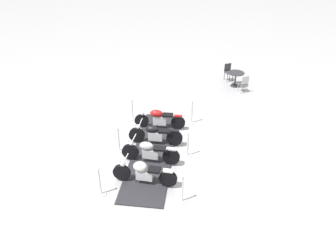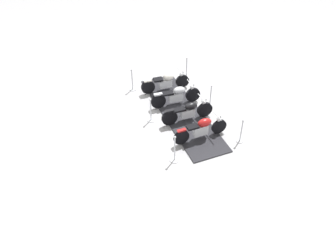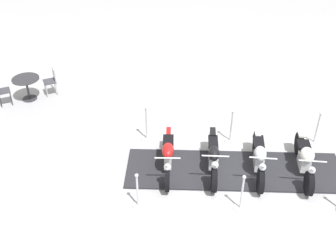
% 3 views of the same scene
% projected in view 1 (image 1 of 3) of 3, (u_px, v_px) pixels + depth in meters
% --- Properties ---
extents(ground_plane, '(80.00, 80.00, 0.00)m').
position_uv_depth(ground_plane, '(153.00, 153.00, 12.76)').
color(ground_plane, '#B2B2B7').
extents(display_platform, '(5.81, 1.86, 0.05)m').
position_uv_depth(display_platform, '(153.00, 152.00, 12.74)').
color(display_platform, '#28282D').
rests_on(display_platform, ground_plane).
extents(motorcycle_maroon, '(0.63, 2.18, 0.90)m').
position_uv_depth(motorcycle_maroon, '(159.00, 118.00, 14.00)').
color(motorcycle_maroon, black).
rests_on(motorcycle_maroon, display_platform).
extents(motorcycle_black, '(0.66, 2.17, 0.94)m').
position_uv_depth(motorcycle_black, '(155.00, 134.00, 13.01)').
color(motorcycle_black, black).
rests_on(motorcycle_black, display_platform).
extents(motorcycle_chrome, '(0.66, 2.18, 0.94)m').
position_uv_depth(motorcycle_chrome, '(150.00, 151.00, 12.01)').
color(motorcycle_chrome, black).
rests_on(motorcycle_chrome, display_platform).
extents(motorcycle_cream, '(0.66, 2.23, 0.90)m').
position_uv_depth(motorcycle_cream, '(143.00, 172.00, 11.01)').
color(motorcycle_cream, black).
rests_on(motorcycle_cream, display_platform).
extents(stanchion_right_front, '(0.28, 0.28, 1.02)m').
position_uv_depth(stanchion_right_front, '(133.00, 112.00, 14.78)').
color(stanchion_right_front, silver).
rests_on(stanchion_right_front, ground_plane).
extents(stanchion_left_front, '(0.35, 0.35, 1.12)m').
position_uv_depth(stanchion_left_front, '(192.00, 116.00, 14.51)').
color(stanchion_left_front, silver).
rests_on(stanchion_left_front, ground_plane).
extents(stanchion_right_rear, '(0.33, 0.33, 1.07)m').
position_uv_depth(stanchion_right_rear, '(100.00, 186.00, 10.65)').
color(stanchion_right_rear, silver).
rests_on(stanchion_right_rear, ground_plane).
extents(stanchion_left_rear, '(0.32, 0.32, 1.05)m').
position_uv_depth(stanchion_left_rear, '(182.00, 193.00, 10.36)').
color(stanchion_left_rear, silver).
rests_on(stanchion_left_rear, ground_plane).
extents(stanchion_left_mid, '(0.32, 0.32, 1.06)m').
position_uv_depth(stanchion_left_mid, '(188.00, 148.00, 12.44)').
color(stanchion_left_mid, silver).
rests_on(stanchion_left_mid, ground_plane).
extents(stanchion_right_mid, '(0.31, 0.31, 1.04)m').
position_uv_depth(stanchion_right_mid, '(119.00, 143.00, 12.72)').
color(stanchion_right_mid, silver).
rests_on(stanchion_right_mid, ground_plane).
extents(cafe_table, '(0.89, 0.89, 0.79)m').
position_uv_depth(cafe_table, '(236.00, 76.00, 17.70)').
color(cafe_table, '#2D2D33').
rests_on(cafe_table, ground_plane).
extents(cafe_chair_near_table, '(0.55, 0.55, 0.95)m').
position_uv_depth(cafe_chair_near_table, '(244.00, 82.00, 17.06)').
color(cafe_chair_near_table, '#B7B7BC').
rests_on(cafe_chair_near_table, ground_plane).
extents(cafe_chair_across_table, '(0.55, 0.55, 0.96)m').
position_uv_depth(cafe_chair_across_table, '(228.00, 71.00, 18.39)').
color(cafe_chair_across_table, '#2D2D33').
rests_on(cafe_chair_across_table, ground_plane).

